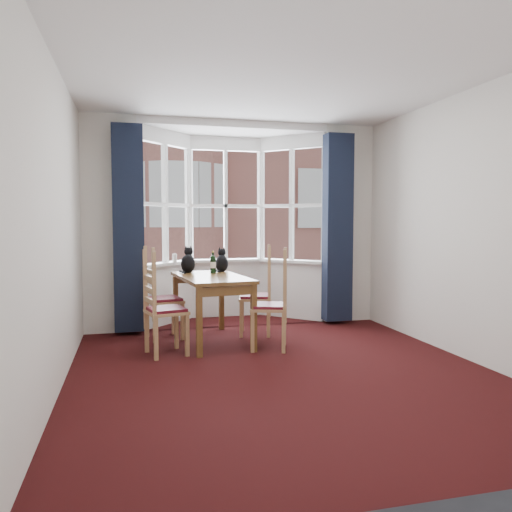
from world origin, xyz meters
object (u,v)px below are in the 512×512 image
object	(u,v)px
candle_tall	(175,258)
dining_table	(211,285)
chair_left_far	(157,301)
wine_bottle	(213,264)
cat_left	(188,262)
cat_right	(222,262)
chair_left_near	(158,312)
chair_right_far	(262,298)
chair_right_near	(277,308)

from	to	relation	value
candle_tall	dining_table	bearing A→B (deg)	-74.29
chair_left_far	candle_tall	xyz separation A→B (m)	(0.30, 0.89, 0.46)
candle_tall	wine_bottle	bearing A→B (deg)	-65.66
wine_bottle	cat_left	bearing A→B (deg)	151.24
cat_left	cat_right	xyz separation A→B (m)	(0.44, 0.03, -0.01)
cat_right	candle_tall	xyz separation A→B (m)	(-0.55, 0.69, 0.01)
chair_left_near	chair_right_far	size ratio (longest dim) A/B	1.00
dining_table	chair_left_far	world-z (taller)	chair_left_far
chair_left_far	cat_left	xyz separation A→B (m)	(0.40, 0.17, 0.46)
chair_right_far	cat_left	world-z (taller)	cat_left
chair_left_far	wine_bottle	distance (m)	0.83
cat_right	wine_bottle	xyz separation A→B (m)	(-0.15, -0.19, 0.00)
dining_table	chair_left_far	distance (m)	0.72
chair_left_near	chair_left_far	bearing A→B (deg)	87.97
chair_right_near	cat_right	world-z (taller)	cat_right
chair_left_near	chair_left_far	size ratio (longest dim) A/B	1.00
chair_right_near	cat_left	world-z (taller)	cat_left
chair_right_near	wine_bottle	xyz separation A→B (m)	(-0.60, 0.81, 0.45)
cat_right	dining_table	bearing A→B (deg)	-113.56
chair_right_far	candle_tall	world-z (taller)	candle_tall
chair_left_far	cat_left	world-z (taller)	cat_left
cat_left	chair_left_far	bearing A→B (deg)	-156.83
chair_left_near	cat_right	size ratio (longest dim) A/B	2.86
chair_left_far	candle_tall	bearing A→B (deg)	71.72
chair_right_near	cat_left	xyz separation A→B (m)	(-0.89, 0.97, 0.46)
chair_left_near	wine_bottle	distance (m)	1.14
candle_tall	cat_left	bearing A→B (deg)	-81.65
dining_table	chair_right_near	distance (m)	0.87
chair_left_far	chair_right_far	xyz separation A→B (m)	(1.32, -0.05, 0.00)
chair_right_near	cat_right	bearing A→B (deg)	114.31
chair_right_near	candle_tall	size ratio (longest dim) A/B	7.78
dining_table	chair_right_far	size ratio (longest dim) A/B	1.53
dining_table	chair_right_near	bearing A→B (deg)	-37.51
dining_table	cat_left	world-z (taller)	cat_left
chair_right_near	chair_right_far	world-z (taller)	same
chair_right_far	wine_bottle	xyz separation A→B (m)	(-0.62, 0.06, 0.45)
dining_table	cat_right	distance (m)	0.58
chair_right_far	cat_right	distance (m)	0.70
dining_table	cat_right	bearing A→B (deg)	66.44
chair_left_near	wine_bottle	world-z (taller)	wine_bottle
dining_table	chair_left_near	bearing A→B (deg)	-144.66
chair_left_near	chair_left_far	xyz separation A→B (m)	(0.03, 0.75, 0.00)
chair_left_near	cat_left	distance (m)	1.11
chair_left_near	chair_right_near	world-z (taller)	same
wine_bottle	candle_tall	distance (m)	0.97
chair_right_far	cat_left	distance (m)	1.05
chair_left_far	dining_table	bearing A→B (deg)	-24.43
cat_right	candle_tall	size ratio (longest dim) A/B	2.72
chair_left_far	chair_right_far	distance (m)	1.32
dining_table	cat_right	size ratio (longest dim) A/B	4.39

